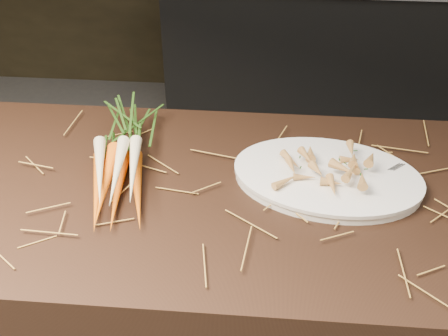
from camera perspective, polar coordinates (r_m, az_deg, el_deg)
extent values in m
cube|color=black|center=(1.59, 5.87, -15.35)|extent=(2.40, 0.70, 0.90)
cube|color=black|center=(3.17, 11.39, 11.48)|extent=(1.80, 0.60, 0.80)
cone|color=#C14203|center=(1.27, -12.71, -2.27)|extent=(0.09, 0.27, 0.03)
cone|color=#C14203|center=(1.27, -10.76, -2.21)|extent=(0.07, 0.27, 0.03)
cone|color=#C14203|center=(1.26, -8.80, -2.14)|extent=(0.10, 0.27, 0.03)
cone|color=#C14203|center=(1.25, -11.92, -1.51)|extent=(0.06, 0.27, 0.03)
cone|color=beige|center=(1.25, -12.51, -0.23)|extent=(0.10, 0.25, 0.04)
cone|color=beige|center=(1.24, -10.81, -0.30)|extent=(0.06, 0.26, 0.04)
cone|color=beige|center=(1.24, -9.20, -0.10)|extent=(0.07, 0.25, 0.04)
ellipsoid|color=#3B651B|center=(1.44, -10.08, 4.53)|extent=(0.20, 0.25, 0.09)
cube|color=silver|center=(1.29, 17.06, -2.08)|extent=(0.13, 0.12, 0.00)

